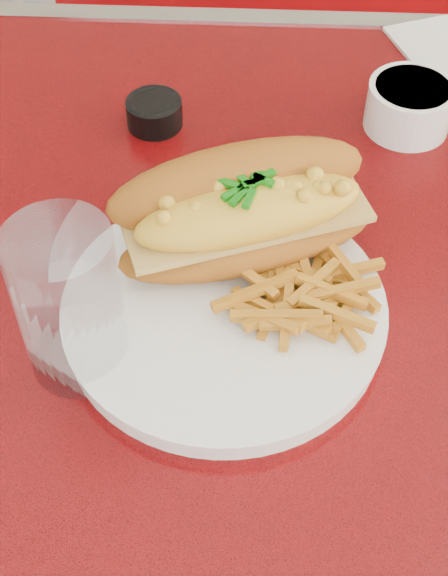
{
  "coord_description": "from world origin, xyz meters",
  "views": [
    {
      "loc": [
        -0.19,
        -0.49,
        1.3
      ],
      "look_at": [
        -0.21,
        -0.07,
        0.81
      ],
      "focal_mm": 50.0,
      "sensor_mm": 36.0,
      "label": 1
    }
  ],
  "objects_px": {
    "water_tumbler": "(69,303)",
    "sauce_cup_left": "(154,112)",
    "fork": "(302,297)",
    "mac_hoagie": "(245,211)",
    "gravy_ramekin": "(410,105)",
    "dinner_plate": "(224,311)",
    "diner_table": "(431,370)",
    "booth_bench_far": "(352,127)"
  },
  "relations": [
    {
      "from": "mac_hoagie",
      "to": "fork",
      "type": "height_order",
      "value": "mac_hoagie"
    },
    {
      "from": "dinner_plate",
      "to": "gravy_ramekin",
      "type": "xyz_separation_m",
      "value": [
        0.18,
        0.27,
        0.02
      ]
    },
    {
      "from": "gravy_ramekin",
      "to": "sauce_cup_left",
      "type": "distance_m",
      "value": 0.26
    },
    {
      "from": "water_tumbler",
      "to": "gravy_ramekin",
      "type": "bearing_deg",
      "value": 47.1
    },
    {
      "from": "dinner_plate",
      "to": "sauce_cup_left",
      "type": "bearing_deg",
      "value": 108.39
    },
    {
      "from": "dinner_plate",
      "to": "water_tumbler",
      "type": "relative_size",
      "value": 2.18
    },
    {
      "from": "dinner_plate",
      "to": "mac_hoagie",
      "type": "distance_m",
      "value": 0.09
    },
    {
      "from": "booth_bench_far",
      "to": "fork",
      "type": "distance_m",
      "value": 1.01
    },
    {
      "from": "mac_hoagie",
      "to": "sauce_cup_left",
      "type": "height_order",
      "value": "mac_hoagie"
    },
    {
      "from": "water_tumbler",
      "to": "mac_hoagie",
      "type": "bearing_deg",
      "value": 41.76
    },
    {
      "from": "diner_table",
      "to": "mac_hoagie",
      "type": "relative_size",
      "value": 4.91
    },
    {
      "from": "diner_table",
      "to": "water_tumbler",
      "type": "bearing_deg",
      "value": -160.63
    },
    {
      "from": "fork",
      "to": "gravy_ramekin",
      "type": "relative_size",
      "value": 1.17
    },
    {
      "from": "gravy_ramekin",
      "to": "water_tumbler",
      "type": "relative_size",
      "value": 0.83
    },
    {
      "from": "dinner_plate",
      "to": "gravy_ramekin",
      "type": "bearing_deg",
      "value": 56.38
    },
    {
      "from": "diner_table",
      "to": "water_tumbler",
      "type": "distance_m",
      "value": 0.42
    },
    {
      "from": "diner_table",
      "to": "gravy_ramekin",
      "type": "relative_size",
      "value": 10.59
    },
    {
      "from": "diner_table",
      "to": "gravy_ramekin",
      "type": "xyz_separation_m",
      "value": [
        -0.04,
        0.2,
        0.19
      ]
    },
    {
      "from": "gravy_ramekin",
      "to": "sauce_cup_left",
      "type": "relative_size",
      "value": 1.76
    },
    {
      "from": "diner_table",
      "to": "booth_bench_far",
      "type": "distance_m",
      "value": 0.87
    },
    {
      "from": "water_tumbler",
      "to": "booth_bench_far",
      "type": "bearing_deg",
      "value": 70.58
    },
    {
      "from": "mac_hoagie",
      "to": "sauce_cup_left",
      "type": "xyz_separation_m",
      "value": [
        -0.1,
        0.19,
        -0.05
      ]
    },
    {
      "from": "dinner_plate",
      "to": "fork",
      "type": "xyz_separation_m",
      "value": [
        0.06,
        0.01,
        0.01
      ]
    },
    {
      "from": "booth_bench_far",
      "to": "sauce_cup_left",
      "type": "bearing_deg",
      "value": -115.61
    },
    {
      "from": "mac_hoagie",
      "to": "water_tumbler",
      "type": "relative_size",
      "value": 1.8
    },
    {
      "from": "mac_hoagie",
      "to": "gravy_ramekin",
      "type": "relative_size",
      "value": 2.16
    },
    {
      "from": "dinner_plate",
      "to": "water_tumbler",
      "type": "distance_m",
      "value": 0.14
    },
    {
      "from": "mac_hoagie",
      "to": "water_tumbler",
      "type": "xyz_separation_m",
      "value": [
        -0.13,
        -0.11,
        0.01
      ]
    },
    {
      "from": "fork",
      "to": "sauce_cup_left",
      "type": "distance_m",
      "value": 0.29
    },
    {
      "from": "mac_hoagie",
      "to": "sauce_cup_left",
      "type": "distance_m",
      "value": 0.22
    },
    {
      "from": "diner_table",
      "to": "dinner_plate",
      "type": "height_order",
      "value": "dinner_plate"
    },
    {
      "from": "dinner_plate",
      "to": "gravy_ramekin",
      "type": "height_order",
      "value": "gravy_ramekin"
    },
    {
      "from": "mac_hoagie",
      "to": "dinner_plate",
      "type": "bearing_deg",
      "value": -121.86
    },
    {
      "from": "sauce_cup_left",
      "to": "water_tumbler",
      "type": "bearing_deg",
      "value": -95.24
    },
    {
      "from": "diner_table",
      "to": "fork",
      "type": "relative_size",
      "value": 9.06
    },
    {
      "from": "mac_hoagie",
      "to": "fork",
      "type": "bearing_deg",
      "value": -68.41
    },
    {
      "from": "fork",
      "to": "sauce_cup_left",
      "type": "height_order",
      "value": "sauce_cup_left"
    },
    {
      "from": "sauce_cup_left",
      "to": "fork",
      "type": "bearing_deg",
      "value": -58.59
    },
    {
      "from": "mac_hoagie",
      "to": "water_tumbler",
      "type": "bearing_deg",
      "value": -158.45
    },
    {
      "from": "diner_table",
      "to": "booth_bench_far",
      "type": "bearing_deg",
      "value": 90.0
    },
    {
      "from": "dinner_plate",
      "to": "diner_table",
      "type": "bearing_deg",
      "value": 17.93
    },
    {
      "from": "water_tumbler",
      "to": "sauce_cup_left",
      "type": "bearing_deg",
      "value": 84.76
    }
  ]
}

